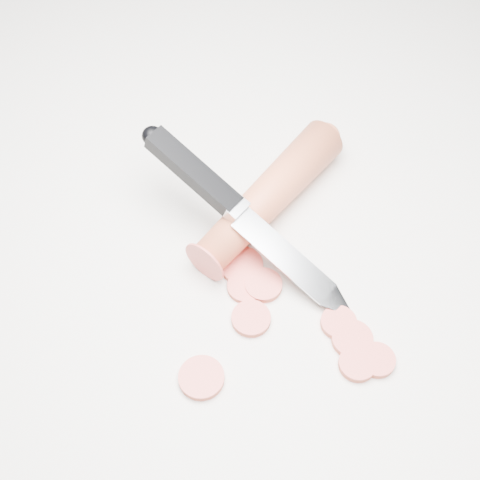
# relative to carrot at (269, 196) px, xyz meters

# --- Properties ---
(ground) EXTENTS (2.40, 2.40, 0.00)m
(ground) POSITION_rel_carrot_xyz_m (0.02, -0.07, -0.02)
(ground) COLOR silver
(ground) RESTS_ON ground
(carrot) EXTENTS (0.13, 0.18, 0.04)m
(carrot) POSITION_rel_carrot_xyz_m (0.00, 0.00, 0.00)
(carrot) COLOR #D05733
(carrot) RESTS_ON ground
(carrot_slice_0) EXTENTS (0.04, 0.04, 0.01)m
(carrot_slice_0) POSITION_rel_carrot_xyz_m (-0.03, -0.18, -0.02)
(carrot_slice_0) COLOR #DB4B42
(carrot_slice_0) RESTS_ON ground
(carrot_slice_1) EXTENTS (0.03, 0.03, 0.01)m
(carrot_slice_1) POSITION_rel_carrot_xyz_m (-0.00, -0.12, -0.02)
(carrot_slice_1) COLOR #DB4B42
(carrot_slice_1) RESTS_ON ground
(carrot_slice_2) EXTENTS (0.04, 0.04, 0.01)m
(carrot_slice_2) POSITION_rel_carrot_xyz_m (-0.02, -0.07, -0.02)
(carrot_slice_2) COLOR #DB4B42
(carrot_slice_2) RESTS_ON ground
(carrot_slice_3) EXTENTS (0.03, 0.03, 0.01)m
(carrot_slice_3) POSITION_rel_carrot_xyz_m (0.11, -0.14, -0.02)
(carrot_slice_3) COLOR #DB4B42
(carrot_slice_3) RESTS_ON ground
(carrot_slice_4) EXTENTS (0.03, 0.03, 0.01)m
(carrot_slice_4) POSITION_rel_carrot_xyz_m (0.08, -0.13, -0.02)
(carrot_slice_4) COLOR #DB4B42
(carrot_slice_4) RESTS_ON ground
(carrot_slice_5) EXTENTS (0.03, 0.03, 0.01)m
(carrot_slice_5) POSITION_rel_carrot_xyz_m (0.01, -0.08, -0.02)
(carrot_slice_5) COLOR #DB4B42
(carrot_slice_5) RESTS_ON ground
(carrot_slice_6) EXTENTS (0.03, 0.03, 0.01)m
(carrot_slice_6) POSITION_rel_carrot_xyz_m (0.07, -0.11, -0.02)
(carrot_slice_6) COLOR #DB4B42
(carrot_slice_6) RESTS_ON ground
(carrot_slice_7) EXTENTS (0.03, 0.03, 0.01)m
(carrot_slice_7) POSITION_rel_carrot_xyz_m (0.09, -0.15, -0.02)
(carrot_slice_7) COLOR #DB4B42
(carrot_slice_7) RESTS_ON ground
(carrot_slice_8) EXTENTS (0.03, 0.03, 0.01)m
(carrot_slice_8) POSITION_rel_carrot_xyz_m (-0.01, -0.09, -0.02)
(carrot_slice_8) COLOR #DB4B42
(carrot_slice_8) RESTS_ON ground
(kitchen_knife) EXTENTS (0.22, 0.14, 0.08)m
(kitchen_knife) POSITION_rel_carrot_xyz_m (-0.01, -0.04, 0.02)
(kitchen_knife) COLOR #B9BCC1
(kitchen_knife) RESTS_ON ground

